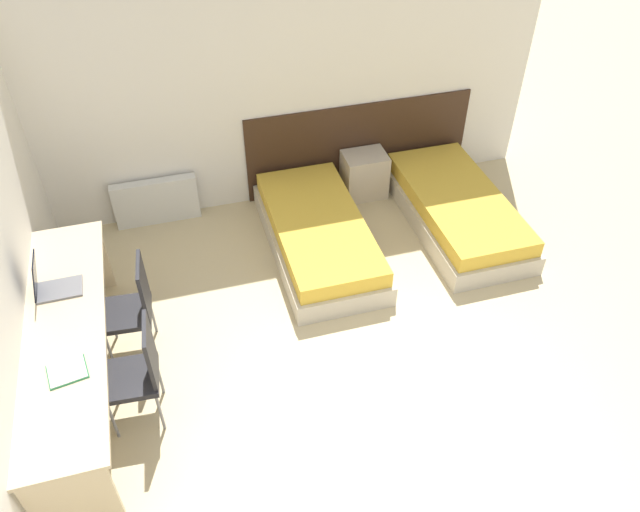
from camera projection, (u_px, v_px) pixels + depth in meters
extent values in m
plane|color=beige|center=(403.00, 506.00, 4.43)|extent=(20.00, 20.00, 0.00)
cube|color=white|center=(272.00, 87.00, 6.39)|extent=(5.88, 0.05, 2.70)
cube|color=#382316|center=(359.00, 146.00, 7.11)|extent=(2.61, 0.03, 1.03)
cube|color=beige|center=(318.00, 241.00, 6.47)|extent=(0.96, 2.01, 0.22)
cube|color=gold|center=(318.00, 226.00, 6.33)|extent=(0.88, 1.93, 0.18)
cube|color=beige|center=(456.00, 216.00, 6.79)|extent=(0.96, 2.01, 0.22)
cube|color=gold|center=(458.00, 201.00, 6.66)|extent=(0.88, 1.93, 0.18)
cube|color=beige|center=(364.00, 175.00, 7.12)|extent=(0.48, 0.37, 0.53)
cube|color=silver|center=(156.00, 201.00, 6.74)|extent=(0.90, 0.12, 0.52)
cube|color=#C6B28E|center=(65.00, 329.00, 4.68)|extent=(0.60, 2.53, 0.04)
cube|color=#C6B28E|center=(77.00, 508.00, 4.04)|extent=(0.54, 0.04, 0.74)
cube|color=#C6B28E|center=(79.00, 261.00, 5.84)|extent=(0.54, 0.04, 0.74)
cube|color=#232328|center=(126.00, 313.00, 5.22)|extent=(0.44, 0.44, 0.05)
cube|color=#232328|center=(143.00, 287.00, 5.07)|extent=(0.06, 0.37, 0.50)
cylinder|color=slate|center=(110.00, 351.00, 5.22)|extent=(0.02, 0.02, 0.43)
cylinder|color=slate|center=(112.00, 321.00, 5.48)|extent=(0.02, 0.02, 0.43)
cylinder|color=slate|center=(153.00, 345.00, 5.28)|extent=(0.02, 0.02, 0.43)
cylinder|color=slate|center=(153.00, 315.00, 5.53)|extent=(0.02, 0.02, 0.43)
cube|color=#232328|center=(131.00, 378.00, 4.71)|extent=(0.44, 0.44, 0.05)
cube|color=#232328|center=(150.00, 351.00, 4.56)|extent=(0.06, 0.37, 0.50)
cylinder|color=slate|center=(113.00, 420.00, 4.71)|extent=(0.02, 0.02, 0.43)
cylinder|color=slate|center=(115.00, 383.00, 4.97)|extent=(0.02, 0.02, 0.43)
cylinder|color=slate|center=(160.00, 412.00, 4.77)|extent=(0.02, 0.02, 0.43)
cylinder|color=slate|center=(159.00, 376.00, 5.03)|extent=(0.02, 0.02, 0.43)
cube|color=slate|center=(60.00, 289.00, 4.97)|extent=(0.35, 0.25, 0.02)
cube|color=black|center=(35.00, 276.00, 4.82)|extent=(0.09, 0.24, 0.34)
cube|color=#236B3D|center=(67.00, 372.00, 4.35)|extent=(0.30, 0.27, 0.01)
cube|color=white|center=(67.00, 371.00, 4.35)|extent=(0.28, 0.26, 0.01)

